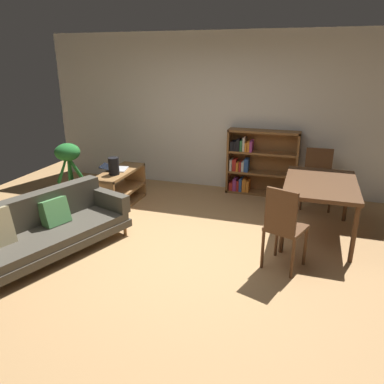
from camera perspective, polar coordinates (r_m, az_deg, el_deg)
ground_plane at (r=4.60m, az=-2.32°, el=-9.50°), size 8.16×8.16×0.00m
back_wall_panel at (r=6.68m, az=5.65°, el=11.90°), size 6.80×0.10×2.70m
fabric_couch at (r=4.80m, az=-22.08°, el=-5.19°), size 1.38×2.16×0.73m
media_console at (r=6.08m, az=-10.93°, el=0.48°), size 0.39×1.09×0.58m
open_laptop at (r=6.07m, az=-11.63°, el=3.58°), size 0.47×0.39×0.07m
desk_speaker at (r=5.79m, az=-11.90°, el=3.91°), size 0.16×0.16×0.26m
potted_floor_plant at (r=6.52m, az=-18.33°, el=3.92°), size 0.58×0.46×0.95m
dining_table at (r=5.09m, az=19.08°, el=0.68°), size 0.90×1.34×0.75m
dining_chair_near at (r=4.18m, az=13.85°, el=-4.88°), size 0.50×0.50×0.98m
dining_chair_far at (r=6.22m, az=18.68°, el=2.60°), size 0.47×0.42×0.92m
bookshelf at (r=6.58m, az=9.95°, el=4.39°), size 1.20×0.28×1.12m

